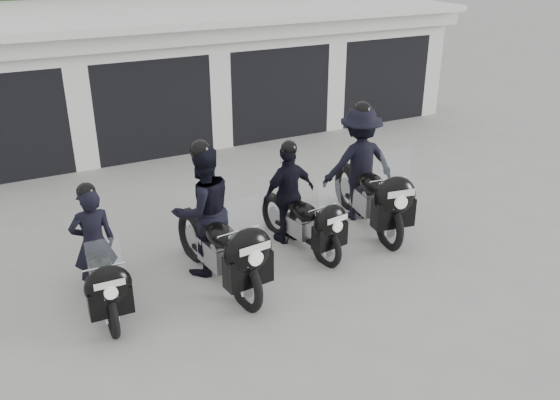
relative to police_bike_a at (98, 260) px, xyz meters
name	(u,v)px	position (x,y,z in m)	size (l,w,h in m)	color
ground	(266,267)	(2.38, -0.13, -0.69)	(80.00, 80.00, 0.00)	#9A9A95
garage_block	(123,73)	(2.38, 7.93, 0.74)	(16.40, 6.80, 2.96)	silver
background_vegetation	(92,0)	(2.75, 12.79, 2.08)	(20.00, 3.90, 5.80)	#1C3A15
police_bike_a	(98,260)	(0.00, 0.00, 0.00)	(0.64, 1.99, 1.73)	black
police_bike_b	(211,222)	(1.59, 0.01, 0.20)	(1.02, 2.40, 2.09)	black
police_bike_c	(295,202)	(3.12, 0.33, 0.06)	(1.03, 2.02, 1.76)	black
police_bike_d	(364,172)	(4.57, 0.55, 0.23)	(1.37, 2.45, 2.14)	black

